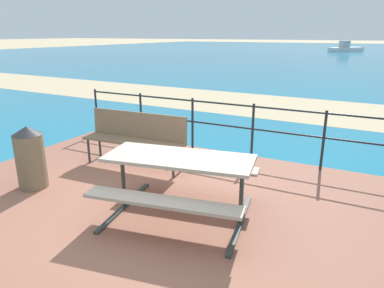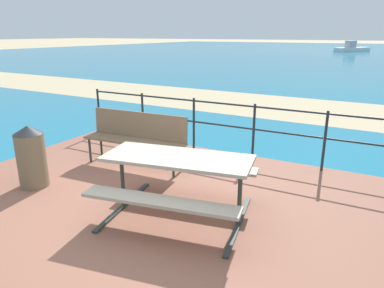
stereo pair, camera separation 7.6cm
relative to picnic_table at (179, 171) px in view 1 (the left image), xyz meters
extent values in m
plane|color=tan|center=(-0.46, -0.06, -0.64)|extent=(240.00, 240.00, 0.00)
cube|color=#935B47|center=(-0.46, -0.06, -0.61)|extent=(6.40, 5.20, 0.06)
cube|color=teal|center=(-0.46, 39.94, -0.64)|extent=(90.00, 90.00, 0.01)
cube|color=tan|center=(-0.46, 7.55, -0.64)|extent=(54.09, 5.30, 0.01)
cube|color=tan|center=(0.00, 0.00, 0.16)|extent=(1.83, 0.99, 0.04)
cube|color=tan|center=(0.10, -0.55, -0.13)|extent=(1.75, 0.56, 0.04)
cube|color=tan|center=(-0.10, 0.55, -0.13)|extent=(1.75, 0.56, 0.04)
cylinder|color=#2D3833|center=(-0.74, -0.13, -0.21)|extent=(0.06, 0.06, 0.75)
cube|color=#2D3833|center=(-0.74, -0.13, -0.57)|extent=(0.30, 1.38, 0.03)
cylinder|color=#2D3833|center=(0.74, 0.13, -0.21)|extent=(0.06, 0.06, 0.75)
cube|color=#2D3833|center=(0.74, 0.13, -0.57)|extent=(0.30, 1.38, 0.03)
cube|color=#7A6047|center=(-1.50, 1.11, -0.14)|extent=(1.81, 0.50, 0.04)
cube|color=#7A6047|center=(-1.51, 1.29, 0.09)|extent=(1.79, 0.16, 0.43)
cylinder|color=#2D3833|center=(-2.30, 0.91, -0.36)|extent=(0.04, 0.04, 0.44)
cylinder|color=#2D3833|center=(-2.32, 1.21, -0.36)|extent=(0.04, 0.04, 0.44)
cylinder|color=#2D3833|center=(-0.68, 1.01, -0.36)|extent=(0.04, 0.04, 0.44)
cylinder|color=#2D3833|center=(-0.69, 1.31, -0.36)|extent=(0.04, 0.04, 0.44)
cylinder|color=#1E2328|center=(-3.41, 2.39, -0.09)|extent=(0.04, 0.04, 0.99)
cylinder|color=#1E2328|center=(-2.23, 2.39, -0.09)|extent=(0.04, 0.04, 0.99)
cylinder|color=#1E2328|center=(-1.05, 2.39, -0.09)|extent=(0.04, 0.04, 0.99)
cylinder|color=#1E2328|center=(0.13, 2.39, -0.09)|extent=(0.04, 0.04, 0.99)
cylinder|color=#1E2328|center=(1.31, 2.39, -0.09)|extent=(0.04, 0.04, 0.99)
cylinder|color=#1E2328|center=(-0.46, 2.39, 0.36)|extent=(5.90, 0.03, 0.03)
cylinder|color=#1E2328|center=(-0.46, 2.39, -0.04)|extent=(5.90, 0.03, 0.03)
cylinder|color=#726047|center=(-2.30, -0.23, -0.19)|extent=(0.40, 0.40, 0.79)
cone|color=#262628|center=(-2.30, -0.23, 0.26)|extent=(0.41, 0.41, 0.12)
cube|color=silver|center=(-1.94, 45.47, -0.38)|extent=(3.91, 4.72, 0.50)
cube|color=#A5A8AD|center=(-2.16, 45.17, 0.27)|extent=(1.31, 1.39, 0.80)
cone|color=silver|center=(-0.32, 47.68, -0.38)|extent=(0.66, 0.67, 0.45)
camera|label=1|loc=(1.93, -3.39, 1.56)|focal=33.15mm
camera|label=2|loc=(1.99, -3.36, 1.56)|focal=33.15mm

